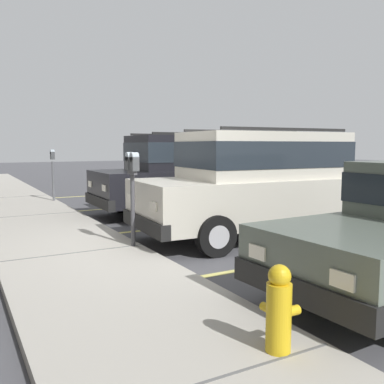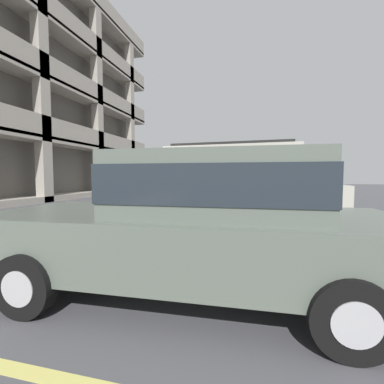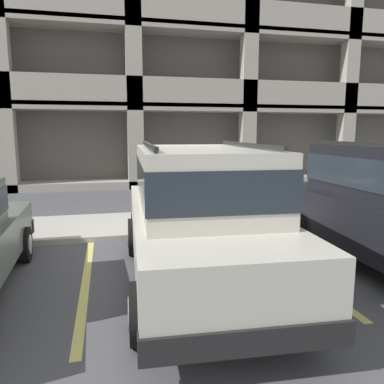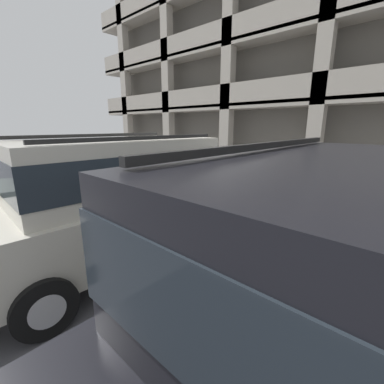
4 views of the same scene
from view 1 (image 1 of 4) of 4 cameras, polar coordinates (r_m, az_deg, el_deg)
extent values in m
cube|color=#4C4C51|center=(7.19, -5.18, -8.16)|extent=(80.00, 80.00, 0.10)
cube|color=#ADA89E|center=(6.76, -15.42, -8.33)|extent=(40.00, 2.20, 0.12)
cube|color=#606060|center=(3.24, 3.11, -23.62)|extent=(0.03, 2.16, 0.00)
cube|color=#606060|center=(6.75, -15.44, -7.82)|extent=(0.03, 2.16, 0.00)
cube|color=#606060|center=(10.61, -20.55, -2.90)|extent=(0.03, 2.16, 0.00)
cube|color=#606060|center=(14.54, -22.90, -0.61)|extent=(0.03, 2.16, 0.00)
cube|color=#DBD16B|center=(6.58, 12.19, -9.18)|extent=(0.12, 4.80, 0.01)
cube|color=#DBD16B|center=(9.20, -1.29, -4.61)|extent=(0.12, 4.80, 0.01)
cube|color=#DBD16B|center=(12.14, -8.46, -2.03)|extent=(0.12, 4.80, 0.01)
cube|color=#DBD16B|center=(15.20, -12.77, -0.45)|extent=(0.12, 4.80, 0.01)
cube|color=beige|center=(8.16, 9.10, -0.91)|extent=(2.09, 4.79, 0.80)
cube|color=beige|center=(8.13, 9.49, 4.85)|extent=(1.78, 3.00, 0.84)
cube|color=#232B33|center=(8.13, 9.49, 5.00)|extent=(1.80, 3.02, 0.46)
cube|color=black|center=(7.15, -6.35, -4.16)|extent=(1.88, 0.26, 0.24)
cube|color=black|center=(9.70, 20.34, -1.76)|extent=(1.88, 0.26, 0.24)
cube|color=silver|center=(7.61, -8.17, -0.80)|extent=(0.24, 0.04, 0.14)
cube|color=silver|center=(6.54, -5.13, -1.91)|extent=(0.24, 0.04, 0.14)
cylinder|color=black|center=(8.30, -2.87, -3.51)|extent=(0.24, 0.67, 0.66)
cylinder|color=#B2B2B7|center=(8.30, -2.87, -3.51)|extent=(0.24, 0.37, 0.36)
cylinder|color=black|center=(6.71, 3.20, -5.86)|extent=(0.24, 0.67, 0.66)
cylinder|color=#B2B2B7|center=(6.71, 3.20, -5.86)|extent=(0.24, 0.37, 0.36)
cylinder|color=black|center=(9.80, 13.03, -2.16)|extent=(0.24, 0.67, 0.66)
cylinder|color=#B2B2B7|center=(9.80, 13.03, -2.16)|extent=(0.24, 0.37, 0.36)
cylinder|color=black|center=(8.49, 20.70, -3.69)|extent=(0.24, 0.67, 0.66)
cylinder|color=#B2B2B7|center=(8.49, 20.70, -3.69)|extent=(0.24, 0.37, 0.36)
cube|color=black|center=(8.70, 6.90, 8.01)|extent=(0.19, 2.62, 0.05)
cube|color=black|center=(7.58, 12.59, 8.17)|extent=(0.19, 2.62, 0.05)
cube|color=black|center=(4.14, 13.98, -12.47)|extent=(1.74, 0.22, 0.24)
cube|color=silver|center=(4.41, 8.70, -7.94)|extent=(0.24, 0.04, 0.14)
cube|color=silver|center=(3.70, 19.41, -11.04)|extent=(0.24, 0.04, 0.14)
cylinder|color=black|center=(5.28, 13.65, -9.72)|extent=(0.18, 0.61, 0.60)
cylinder|color=#B2B2B7|center=(5.28, 13.65, -9.72)|extent=(0.19, 0.34, 0.33)
cube|color=black|center=(10.93, -0.60, 0.97)|extent=(1.89, 4.72, 0.80)
cube|color=black|center=(10.91, -0.37, 5.27)|extent=(1.65, 2.93, 0.84)
cube|color=#232B33|center=(10.91, -0.37, 5.38)|extent=(1.67, 2.95, 0.46)
cube|color=black|center=(10.10, -12.26, -1.21)|extent=(1.88, 0.18, 0.24)
cube|color=black|center=(12.21, 9.04, 0.13)|extent=(1.88, 0.18, 0.24)
cube|color=silver|center=(10.59, -13.43, 1.06)|extent=(0.24, 0.03, 0.14)
cube|color=silver|center=(9.50, -11.64, 0.53)|extent=(0.24, 0.03, 0.14)
cylinder|color=black|center=(11.22, -9.36, -1.03)|extent=(0.21, 0.66, 0.66)
cylinder|color=#B2B2B7|center=(11.22, -9.36, -1.03)|extent=(0.22, 0.37, 0.36)
cylinder|color=black|center=(9.55, -5.80, -2.25)|extent=(0.21, 0.66, 0.66)
cylinder|color=#B2B2B7|center=(9.55, -5.80, -2.25)|extent=(0.22, 0.37, 0.36)
cylinder|color=black|center=(12.47, 3.39, -0.23)|extent=(0.21, 0.66, 0.66)
cylinder|color=#B2B2B7|center=(12.47, 3.39, -0.23)|extent=(0.22, 0.37, 0.36)
cylinder|color=black|center=(10.99, 8.35, -1.16)|extent=(0.21, 0.66, 0.66)
cylinder|color=#B2B2B7|center=(10.99, 8.35, -1.16)|extent=(0.22, 0.37, 0.36)
cube|color=black|center=(11.52, -2.00, 7.61)|extent=(0.08, 2.62, 0.05)
cube|color=black|center=(10.31, 1.45, 7.77)|extent=(0.08, 2.62, 0.05)
cylinder|color=#47474C|center=(6.91, -7.91, -2.46)|extent=(0.07, 0.07, 1.15)
cube|color=#47474C|center=(6.85, -7.98, 2.57)|extent=(0.28, 0.06, 0.06)
cube|color=#424447|center=(6.75, -7.69, 3.71)|extent=(0.15, 0.11, 0.22)
cylinder|color=#8C99A3|center=(6.74, -7.71, 4.64)|extent=(0.15, 0.11, 0.15)
cube|color=#B7B293|center=(6.77, -7.22, 3.40)|extent=(0.08, 0.01, 0.08)
cube|color=#424447|center=(6.93, -8.30, 3.77)|extent=(0.15, 0.11, 0.22)
cylinder|color=#8C99A3|center=(6.93, -8.31, 4.68)|extent=(0.15, 0.11, 0.15)
cube|color=#B7B293|center=(6.96, -7.84, 3.46)|extent=(0.08, 0.01, 0.08)
cylinder|color=#595B60|center=(13.16, -18.01, 1.40)|extent=(0.07, 0.07, 1.15)
cube|color=#424447|center=(13.12, -18.12, 4.63)|extent=(0.15, 0.11, 0.22)
cylinder|color=#8C99A3|center=(13.12, -18.13, 5.11)|extent=(0.15, 0.11, 0.15)
cube|color=#B7B293|center=(13.14, -17.86, 4.47)|extent=(0.08, 0.01, 0.08)
cylinder|color=gold|center=(3.55, 11.47, -16.09)|extent=(0.20, 0.20, 0.55)
sphere|color=gold|center=(3.44, 11.60, -10.91)|extent=(0.18, 0.18, 0.18)
cylinder|color=gold|center=(3.63, 13.35, -15.13)|extent=(0.08, 0.10, 0.08)
cylinder|color=gold|center=(3.65, 9.90, -14.97)|extent=(0.10, 0.07, 0.07)
camera|label=2|loc=(5.59, 58.86, -1.18)|focal=24.00mm
camera|label=3|loc=(11.29, 34.34, 7.44)|focal=35.00mm
camera|label=4|loc=(12.20, 7.03, 8.23)|focal=24.00mm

